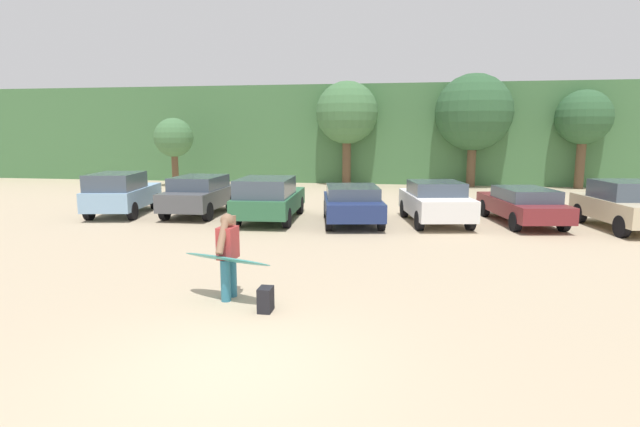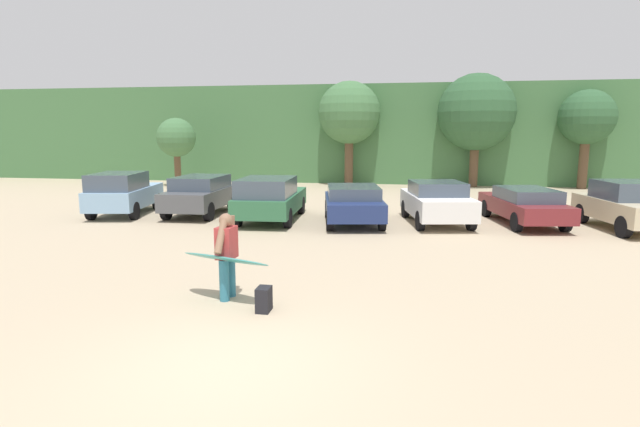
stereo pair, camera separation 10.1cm
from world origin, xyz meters
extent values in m
plane|color=tan|center=(0.00, 0.00, 0.00)|extent=(120.00, 120.00, 0.00)
cube|color=#427042|center=(0.00, 31.32, 3.09)|extent=(108.00, 12.00, 6.18)
cylinder|color=brown|center=(-11.24, 22.14, 0.97)|extent=(0.39, 0.39, 1.93)
sphere|color=#427042|center=(-11.24, 22.14, 2.91)|extent=(2.31, 2.31, 2.31)
cylinder|color=brown|center=(-1.15, 24.69, 1.40)|extent=(0.53, 0.53, 2.79)
sphere|color=#427042|center=(-1.15, 24.69, 4.40)|extent=(3.79, 3.79, 3.79)
cylinder|color=brown|center=(6.31, 24.73, 1.24)|extent=(0.51, 0.51, 2.48)
sphere|color=#2D5633|center=(6.31, 24.73, 4.38)|extent=(4.48, 4.48, 4.48)
cylinder|color=brown|center=(12.34, 24.64, 1.38)|extent=(0.51, 0.51, 2.76)
sphere|color=#2D5633|center=(12.34, 24.64, 4.06)|extent=(3.08, 3.08, 3.08)
cube|color=#84ADD1|center=(-8.56, 11.85, 0.70)|extent=(2.45, 4.30, 0.73)
cube|color=#3F4C5B|center=(-8.44, 11.18, 1.37)|extent=(2.01, 2.57, 0.62)
cylinder|color=black|center=(-9.58, 13.02, 0.34)|extent=(0.33, 0.70, 0.67)
cylinder|color=black|center=(-8.01, 13.30, 0.34)|extent=(0.33, 0.70, 0.67)
cylinder|color=black|center=(-9.11, 10.39, 0.34)|extent=(0.33, 0.70, 0.67)
cylinder|color=black|center=(-7.54, 10.67, 0.34)|extent=(0.33, 0.70, 0.67)
cube|color=#4C4F54|center=(-5.57, 12.22, 0.69)|extent=(1.94, 4.15, 0.68)
cube|color=#3F4C5B|center=(-5.57, 12.27, 1.27)|extent=(1.75, 2.49, 0.49)
cylinder|color=black|center=(-6.43, 13.55, 0.35)|extent=(0.24, 0.70, 0.69)
cylinder|color=black|center=(-4.79, 13.60, 0.35)|extent=(0.24, 0.70, 0.69)
cylinder|color=black|center=(-6.36, 10.85, 0.35)|extent=(0.24, 0.70, 0.69)
cylinder|color=black|center=(-4.71, 10.89, 0.35)|extent=(0.24, 0.70, 0.69)
cube|color=#2D6642|center=(-2.51, 11.53, 0.67)|extent=(2.19, 4.72, 0.65)
cube|color=#3F4C5B|center=(-2.47, 10.73, 1.31)|extent=(1.92, 2.62, 0.63)
cylinder|color=black|center=(-3.47, 13.00, 0.34)|extent=(0.26, 0.70, 0.69)
cylinder|color=black|center=(-1.73, 13.10, 0.34)|extent=(0.26, 0.70, 0.69)
cylinder|color=black|center=(-3.29, 9.96, 0.34)|extent=(0.26, 0.70, 0.69)
cylinder|color=black|center=(-1.56, 10.06, 0.34)|extent=(0.26, 0.70, 0.69)
cube|color=navy|center=(0.54, 11.25, 0.63)|extent=(2.58, 4.21, 0.60)
cube|color=#3F4C5B|center=(0.54, 11.28, 1.14)|extent=(2.14, 2.60, 0.41)
cylinder|color=black|center=(-0.54, 12.38, 0.33)|extent=(0.33, 0.69, 0.66)
cylinder|color=black|center=(1.16, 12.68, 0.33)|extent=(0.33, 0.69, 0.66)
cylinder|color=black|center=(-0.08, 9.82, 0.33)|extent=(0.33, 0.69, 0.66)
cylinder|color=black|center=(1.62, 10.13, 0.33)|extent=(0.33, 0.69, 0.66)
cube|color=white|center=(3.45, 11.81, 0.68)|extent=(2.59, 4.28, 0.71)
cube|color=#3F4C5B|center=(3.46, 11.76, 1.27)|extent=(2.05, 2.19, 0.46)
cylinder|color=black|center=(2.37, 12.95, 0.33)|extent=(0.34, 0.69, 0.66)
cylinder|color=black|center=(4.03, 13.26, 0.33)|extent=(0.34, 0.69, 0.66)
cylinder|color=black|center=(2.86, 10.35, 0.33)|extent=(0.34, 0.69, 0.66)
cylinder|color=black|center=(4.52, 10.67, 0.33)|extent=(0.34, 0.69, 0.66)
cube|color=maroon|center=(6.47, 12.29, 0.60)|extent=(2.50, 4.80, 0.55)
cube|color=#3F4C5B|center=(6.52, 12.02, 1.08)|extent=(1.99, 2.60, 0.41)
cylinder|color=black|center=(5.44, 13.64, 0.32)|extent=(0.33, 0.67, 0.65)
cylinder|color=black|center=(6.99, 13.91, 0.32)|extent=(0.33, 0.67, 0.65)
cylinder|color=black|center=(5.95, 10.67, 0.32)|extent=(0.33, 0.67, 0.65)
cylinder|color=black|center=(7.51, 10.93, 0.32)|extent=(0.33, 0.67, 0.65)
cube|color=beige|center=(9.65, 11.62, 0.68)|extent=(2.51, 4.18, 0.68)
cube|color=#3F4C5B|center=(9.65, 11.66, 1.32)|extent=(2.05, 2.14, 0.60)
cylinder|color=black|center=(8.59, 12.78, 0.34)|extent=(0.32, 0.71, 0.69)
cylinder|color=black|center=(10.32, 13.04, 0.34)|extent=(0.32, 0.71, 0.69)
cylinder|color=black|center=(8.98, 10.21, 0.34)|extent=(0.32, 0.71, 0.69)
cylinder|color=teal|center=(-1.02, 2.58, 0.40)|extent=(0.19, 0.19, 0.81)
cylinder|color=teal|center=(-0.99, 2.87, 0.40)|extent=(0.19, 0.19, 0.81)
cube|color=#B23838|center=(-1.01, 2.73, 1.12)|extent=(0.34, 0.44, 0.62)
sphere|color=#8C664C|center=(-1.01, 2.73, 1.55)|extent=(0.26, 0.26, 0.26)
cylinder|color=#8C664C|center=(-1.03, 2.50, 1.28)|extent=(0.18, 0.45, 0.64)
cylinder|color=#8C664C|center=(-0.99, 2.95, 1.28)|extent=(0.15, 0.20, 0.66)
ellipsoid|color=teal|center=(-0.99, 2.59, 0.83)|extent=(2.04, 1.13, 0.27)
cube|color=black|center=(-0.12, 2.15, 0.23)|extent=(0.24, 0.34, 0.45)
camera|label=1|loc=(2.26, -6.26, 3.20)|focal=28.17mm
camera|label=2|loc=(2.36, -6.24, 3.20)|focal=28.17mm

